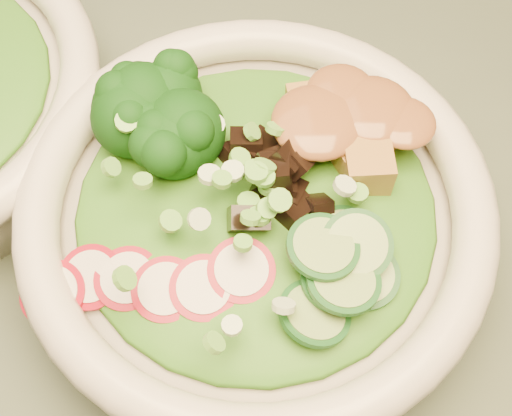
{
  "coord_description": "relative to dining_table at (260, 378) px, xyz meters",
  "views": [
    {
      "loc": [
        -0.01,
        -0.16,
        1.22
      ],
      "look_at": [
        0.0,
        0.06,
        0.82
      ],
      "focal_mm": 50.0,
      "sensor_mm": 36.0,
      "label": 1
    }
  ],
  "objects": [
    {
      "name": "lettuce_bed",
      "position": [
        0.0,
        0.06,
        0.18
      ],
      "size": [
        0.23,
        0.23,
        0.03
      ],
      "primitive_type": "ellipsoid",
      "color": "#236314",
      "rests_on": "salad_bowl"
    },
    {
      "name": "cucumber_slices",
      "position": [
        0.05,
        0.0,
        0.2
      ],
      "size": [
        0.1,
        0.1,
        0.04
      ],
      "primitive_type": null,
      "rotation": [
        0.0,
        0.0,
        -0.32
      ],
      "color": "#9DBD69",
      "rests_on": "salad_bowl"
    },
    {
      "name": "tofu_cubes",
      "position": [
        0.06,
        0.1,
        0.2
      ],
      "size": [
        0.12,
        0.1,
        0.04
      ],
      "primitive_type": null,
      "rotation": [
        0.0,
        0.0,
        -0.32
      ],
      "color": "olive",
      "rests_on": "salad_bowl"
    },
    {
      "name": "dining_table",
      "position": [
        0.0,
        0.0,
        0.0
      ],
      "size": [
        1.2,
        0.8,
        0.75
      ],
      "color": "black",
      "rests_on": "ground"
    },
    {
      "name": "mushroom_heap",
      "position": [
        0.01,
        0.07,
        0.2
      ],
      "size": [
        0.1,
        0.1,
        0.05
      ],
      "primitive_type": null,
      "rotation": [
        0.0,
        0.0,
        -0.32
      ],
      "color": "black",
      "rests_on": "salad_bowl"
    },
    {
      "name": "peanut_sauce",
      "position": [
        0.06,
        0.1,
        0.21
      ],
      "size": [
        0.08,
        0.06,
        0.02
      ],
      "primitive_type": "ellipsoid",
      "color": "brown",
      "rests_on": "tofu_cubes"
    },
    {
      "name": "scallion_garnish",
      "position": [
        0.0,
        0.06,
        0.21
      ],
      "size": [
        0.22,
        0.22,
        0.03
      ],
      "primitive_type": null,
      "color": "#66B23E",
      "rests_on": "salad_bowl"
    },
    {
      "name": "salad_bowl",
      "position": [
        0.0,
        0.06,
        0.16
      ],
      "size": [
        0.31,
        0.31,
        0.08
      ],
      "rotation": [
        0.0,
        0.0,
        -0.32
      ],
      "color": "silver",
      "rests_on": "dining_table"
    },
    {
      "name": "radish_slices",
      "position": [
        -0.06,
        0.01,
        0.19
      ],
      "size": [
        0.13,
        0.08,
        0.02
      ],
      "primitive_type": null,
      "rotation": [
        0.0,
        0.0,
        -0.32
      ],
      "color": "maroon",
      "rests_on": "salad_bowl"
    },
    {
      "name": "broccoli_florets",
      "position": [
        -0.04,
        0.12,
        0.2
      ],
      "size": [
        0.11,
        0.1,
        0.05
      ],
      "primitive_type": null,
      "rotation": [
        0.0,
        0.0,
        -0.32
      ],
      "color": "black",
      "rests_on": "salad_bowl"
    }
  ]
}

